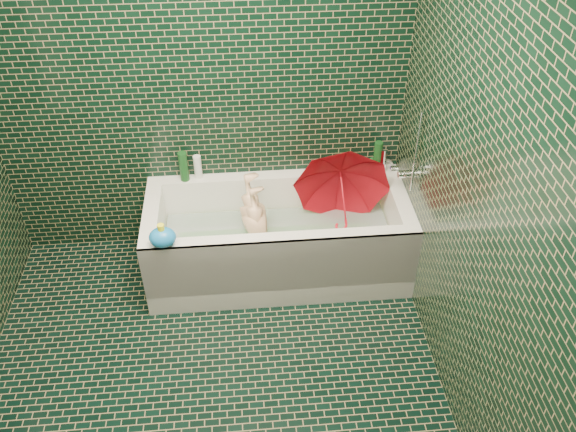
{
  "coord_description": "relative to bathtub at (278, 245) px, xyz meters",
  "views": [
    {
      "loc": [
        0.24,
        -2.03,
        2.92
      ],
      "look_at": [
        0.5,
        0.82,
        0.61
      ],
      "focal_mm": 38.0,
      "sensor_mm": 36.0,
      "label": 1
    }
  ],
  "objects": [
    {
      "name": "water",
      "position": [
        0.0,
        0.02,
        0.09
      ],
      "size": [
        1.48,
        0.53,
        0.0
      ],
      "primitive_type": "cube",
      "color": "silver",
      "rests_on": "bathtub"
    },
    {
      "name": "bath_mat",
      "position": [
        0.0,
        0.02,
        -0.06
      ],
      "size": [
        1.35,
        0.47,
        0.01
      ],
      "primitive_type": "cube",
      "color": "green",
      "rests_on": "bathtub"
    },
    {
      "name": "floor",
      "position": [
        -0.45,
        -1.01,
        -0.21
      ],
      "size": [
        2.8,
        2.8,
        0.0
      ],
      "primitive_type": "plane",
      "color": "black",
      "rests_on": "ground"
    },
    {
      "name": "bottle_left_tall",
      "position": [
        -0.6,
        0.34,
        0.44
      ],
      "size": [
        0.06,
        0.06,
        0.21
      ],
      "primitive_type": "cylinder",
      "rotation": [
        0.0,
        0.0,
        -0.03
      ],
      "color": "#134219",
      "rests_on": "bathtub"
    },
    {
      "name": "wall_back",
      "position": [
        -0.45,
        0.39,
        1.04
      ],
      "size": [
        2.8,
        0.0,
        2.8
      ],
      "primitive_type": "plane",
      "rotation": [
        1.57,
        0.0,
        0.0
      ],
      "color": "black",
      "rests_on": "floor"
    },
    {
      "name": "bottle_right_tall",
      "position": [
        0.7,
        0.32,
        0.45
      ],
      "size": [
        0.06,
        0.06,
        0.23
      ],
      "primitive_type": "cylinder",
      "rotation": [
        0.0,
        0.0,
        0.07
      ],
      "color": "#134219",
      "rests_on": "bathtub"
    },
    {
      "name": "child",
      "position": [
        -0.13,
        0.02,
        0.1
      ],
      "size": [
        0.87,
        0.39,
        0.25
      ],
      "primitive_type": "imported",
      "rotation": [
        -1.51,
        0.0,
        -1.47
      ],
      "color": "beige",
      "rests_on": "bathtub"
    },
    {
      "name": "bottle_left_short",
      "position": [
        -0.51,
        0.36,
        0.42
      ],
      "size": [
        0.07,
        0.07,
        0.17
      ],
      "primitive_type": "cylinder",
      "rotation": [
        0.0,
        0.0,
        -0.31
      ],
      "color": "white",
      "rests_on": "bathtub"
    },
    {
      "name": "rubber_duck",
      "position": [
        0.5,
        0.34,
        0.38
      ],
      "size": [
        0.11,
        0.08,
        0.09
      ],
      "rotation": [
        0.0,
        0.0,
        0.08
      ],
      "color": "#FFF71A",
      "rests_on": "bathtub"
    },
    {
      "name": "bathtub",
      "position": [
        0.0,
        0.0,
        0.0
      ],
      "size": [
        1.7,
        0.75,
        0.55
      ],
      "color": "white",
      "rests_on": "floor"
    },
    {
      "name": "bath_toy",
      "position": [
        -0.69,
        -0.32,
        0.41
      ],
      "size": [
        0.17,
        0.14,
        0.15
      ],
      "rotation": [
        0.0,
        0.0,
        -0.06
      ],
      "color": "blue",
      "rests_on": "bathtub"
    },
    {
      "name": "faucet",
      "position": [
        0.81,
        0.01,
        0.56
      ],
      "size": [
        0.18,
        0.19,
        0.55
      ],
      "color": "silver",
      "rests_on": "wall_right"
    },
    {
      "name": "wall_right",
      "position": [
        0.85,
        -1.01,
        1.04
      ],
      "size": [
        0.0,
        2.8,
        2.8
      ],
      "primitive_type": "plane",
      "rotation": [
        1.57,
        0.0,
        -1.57
      ],
      "color": "black",
      "rests_on": "floor"
    },
    {
      "name": "soap_bottle_a",
      "position": [
        0.78,
        0.34,
        0.34
      ],
      "size": [
        0.1,
        0.1,
        0.26
      ],
      "primitive_type": "imported",
      "rotation": [
        0.0,
        0.0,
        0.01
      ],
      "color": "white",
      "rests_on": "bathtub"
    },
    {
      "name": "umbrella",
      "position": [
        0.43,
        0.05,
        0.33
      ],
      "size": [
        0.78,
        0.74,
        0.79
      ],
      "primitive_type": "imported",
      "rotation": [
        0.19,
        -0.3,
        -0.12
      ],
      "color": "red",
      "rests_on": "bathtub"
    },
    {
      "name": "bottle_right_pump",
      "position": [
        0.74,
        0.31,
        0.43
      ],
      "size": [
        0.05,
        0.05,
        0.18
      ],
      "primitive_type": "cylinder",
      "rotation": [
        0.0,
        0.0,
        0.06
      ],
      "color": "silver",
      "rests_on": "bathtub"
    },
    {
      "name": "soap_bottle_b",
      "position": [
        0.68,
        0.34,
        0.34
      ],
      "size": [
        0.09,
        0.09,
        0.17
      ],
      "primitive_type": "imported",
      "rotation": [
        0.0,
        0.0,
        0.2
      ],
      "color": "#3E1E71",
      "rests_on": "bathtub"
    },
    {
      "name": "soap_bottle_c",
      "position": [
        0.71,
        0.34,
        0.34
      ],
      "size": [
        0.17,
        0.17,
        0.18
      ],
      "primitive_type": "imported",
      "rotation": [
        0.0,
        0.0,
        0.2
      ],
      "color": "#134219",
      "rests_on": "bathtub"
    }
  ]
}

